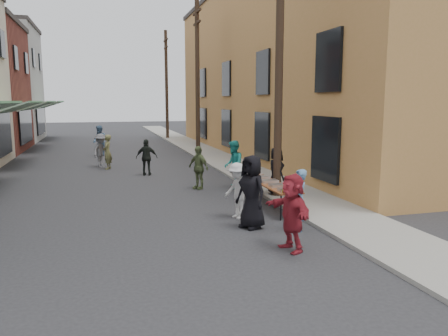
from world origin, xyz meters
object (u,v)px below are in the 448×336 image
serving_table (266,182)px  catering_tray_sausage (288,190)px  guest_front_a (252,192)px  server (276,171)px  utility_pole_near (279,60)px  utility_pole_mid (197,78)px  utility_pole_far (167,85)px  guest_front_c (233,165)px

serving_table → catering_tray_sausage: size_ratio=8.00×
guest_front_a → server: size_ratio=1.18×
guest_front_a → server: 3.79m
utility_pole_near → utility_pole_mid: 12.00m
utility_pole_near → utility_pole_mid: same height
utility_pole_near → catering_tray_sausage: size_ratio=18.00×
utility_pole_mid → catering_tray_sausage: 14.83m
utility_pole_far → catering_tray_sausage: (-0.67, -26.34, -3.71)m
utility_pole_near → utility_pole_far: same height
catering_tray_sausage → guest_front_c: size_ratio=0.28×
serving_table → guest_front_c: size_ratio=2.25×
serving_table → server: size_ratio=2.52×
utility_pole_far → guest_front_a: size_ratio=4.81×
server → catering_tray_sausage: bearing=158.7°
utility_pole_near → catering_tray_sausage: bearing=-106.0°
utility_pole_mid → server: (0.05, -11.79, -3.61)m
utility_pole_near → guest_front_a: 5.06m
utility_pole_near → serving_table: size_ratio=2.25×
utility_pole_near → guest_front_a: size_ratio=4.81×
serving_table → utility_pole_near: bearing=45.9°
utility_pole_near → serving_table: utility_pole_near is taller
utility_pole_mid → utility_pole_far: same height
utility_pole_mid → server: bearing=-89.8°
guest_front_a → guest_front_c: (1.06, 4.99, -0.05)m
server → utility_pole_mid: bearing=-5.2°
catering_tray_sausage → server: bearing=74.2°
catering_tray_sausage → server: server is taller
utility_pole_near → catering_tray_sausage: (-0.67, -2.34, -3.71)m
serving_table → server: server is taller
serving_table → guest_front_a: guest_front_a is taller
server → guest_front_c: bearing=22.6°
serving_table → catering_tray_sausage: (-0.00, -1.65, 0.08)m
serving_table → catering_tray_sausage: 1.65m
utility_pole_mid → guest_front_c: (-0.90, -10.01, -3.61)m
utility_pole_mid → guest_front_a: (-1.96, -15.00, -3.56)m
utility_pole_near → utility_pole_far: 24.00m
guest_front_c → guest_front_a: bearing=6.2°
guest_front_a → server: bearing=123.3°
utility_pole_far → catering_tray_sausage: bearing=-91.5°
utility_pole_far → server: utility_pole_far is taller
catering_tray_sausage → guest_front_c: (-0.23, 4.33, 0.10)m
utility_pole_far → guest_front_c: utility_pole_far is taller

